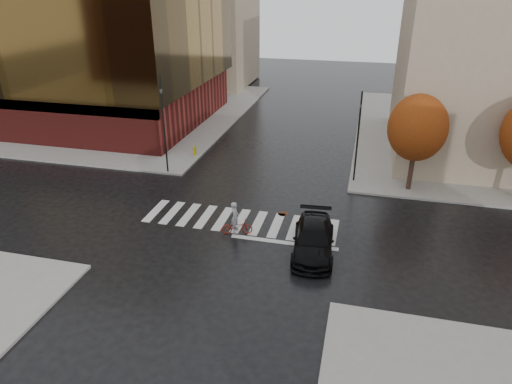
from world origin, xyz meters
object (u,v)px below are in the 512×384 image
Objects in this scene: traffic_light_ne at (358,133)px; fire_hydrant at (195,150)px; sedan at (313,239)px; traffic_light_nw at (163,119)px; cyclist at (236,223)px.

fire_hydrant is at bearing -19.80° from traffic_light_ne.
traffic_light_nw reaches higher than sedan.
fire_hydrant is at bearing 16.35° from cyclist.
traffic_light_ne reaches higher than sedan.
traffic_light_nw is at bearing 30.52° from cyclist.
traffic_light_nw is 9.30× the size of fire_hydrant.
sedan is 4.54m from cyclist.
traffic_light_nw reaches higher than fire_hydrant.
traffic_light_ne is at bearing -49.27° from cyclist.
cyclist is 2.60× the size of fire_hydrant.
traffic_light_ne is at bearing -9.09° from fire_hydrant.
traffic_light_nw reaches higher than traffic_light_ne.
fire_hydrant is at bearing 128.48° from sedan.
cyclist is (-4.47, 0.80, -0.08)m from sedan.
traffic_light_nw reaches higher than cyclist.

